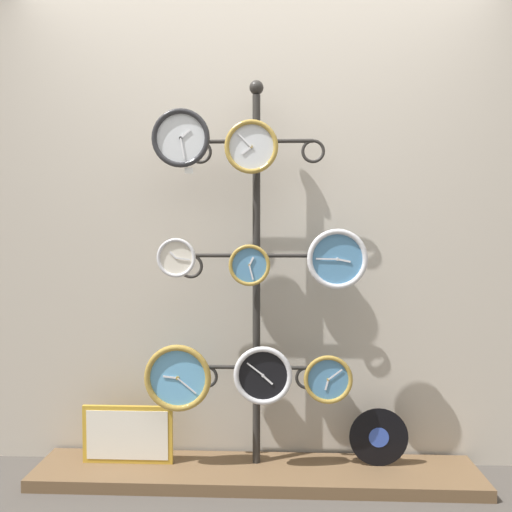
{
  "coord_description": "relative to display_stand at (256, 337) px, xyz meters",
  "views": [
    {
      "loc": [
        0.1,
        -2.07,
        1.23
      ],
      "look_at": [
        0.0,
        0.36,
        1.11
      ],
      "focal_mm": 35.0,
      "sensor_mm": 36.0,
      "label": 1
    }
  ],
  "objects": [
    {
      "name": "clock_top_left",
      "position": [
        -0.36,
        -0.1,
        0.98
      ],
      "size": [
        0.28,
        0.04,
        0.28
      ],
      "color": "silver"
    },
    {
      "name": "clock_bottom_center",
      "position": [
        0.04,
        -0.11,
        -0.16
      ],
      "size": [
        0.29,
        0.04,
        0.29
      ],
      "color": "black"
    },
    {
      "name": "clock_top_center",
      "position": [
        -0.02,
        -0.09,
        0.93
      ],
      "size": [
        0.26,
        0.04,
        0.26
      ],
      "color": "silver"
    },
    {
      "name": "clock_bottom_left",
      "position": [
        -0.38,
        -0.1,
        -0.18
      ],
      "size": [
        0.33,
        0.04,
        0.33
      ],
      "color": "#60A8DB"
    },
    {
      "name": "low_shelf",
      "position": [
        0.0,
        -0.06,
        -0.67
      ],
      "size": [
        2.2,
        0.36,
        0.06
      ],
      "color": "brown",
      "rests_on": "ground_plane"
    },
    {
      "name": "clock_middle_left",
      "position": [
        -0.38,
        -0.11,
        0.4
      ],
      "size": [
        0.19,
        0.04,
        0.19
      ],
      "color": "silver"
    },
    {
      "name": "picture_frame",
      "position": [
        -0.65,
        -0.04,
        -0.5
      ],
      "size": [
        0.46,
        0.02,
        0.29
      ],
      "color": "gold",
      "rests_on": "low_shelf"
    },
    {
      "name": "clock_middle_center",
      "position": [
        -0.03,
        -0.09,
        0.37
      ],
      "size": [
        0.2,
        0.04,
        0.2
      ],
      "color": "#4C84B2"
    },
    {
      "name": "shop_wall",
      "position": [
        0.0,
        0.16,
        0.7
      ],
      "size": [
        4.4,
        0.04,
        2.8
      ],
      "color": "#BCB2A3",
      "rests_on": "ground_plane"
    },
    {
      "name": "display_stand",
      "position": [
        0.0,
        0.0,
        0.0
      ],
      "size": [
        0.78,
        0.38,
        1.97
      ],
      "color": "#282623",
      "rests_on": "ground_plane"
    },
    {
      "name": "vinyl_record",
      "position": [
        0.61,
        -0.02,
        -0.5
      ],
      "size": [
        0.29,
        0.01,
        0.29
      ],
      "color": "black",
      "rests_on": "low_shelf"
    },
    {
      "name": "price_tag_upper",
      "position": [
        -0.32,
        -0.1,
        0.82
      ],
      "size": [
        0.04,
        0.0,
        0.03
      ],
      "color": "white"
    },
    {
      "name": "clock_bottom_right",
      "position": [
        0.35,
        -0.07,
        -0.19
      ],
      "size": [
        0.24,
        0.04,
        0.24
      ],
      "color": "#4C84B2"
    },
    {
      "name": "clock_middle_right",
      "position": [
        0.39,
        -0.1,
        0.4
      ],
      "size": [
        0.29,
        0.04,
        0.29
      ],
      "color": "#4C84B2"
    }
  ]
}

